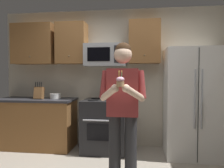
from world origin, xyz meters
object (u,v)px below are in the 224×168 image
refrigerator (193,103)px  person (123,105)px  microwave (106,55)px  oven_range (105,125)px  cupcake (120,81)px  bowl_large_white (55,96)px  knife_block (39,93)px

refrigerator → person: bearing=-134.1°
microwave → person: microwave is taller
microwave → oven_range: bearing=-90.0°
refrigerator → microwave: bearing=174.0°
microwave → cupcake: bearing=-75.3°
refrigerator → bowl_large_white: refrigerator is taller
oven_range → bowl_large_white: (-0.94, 0.07, 0.51)m
bowl_large_white → cupcake: (1.37, -1.55, 0.32)m
person → cupcake: (-0.00, -0.33, 0.30)m
knife_block → cupcake: size_ratio=1.84×
cupcake → oven_range: bearing=105.8°
knife_block → microwave: bearing=7.0°
refrigerator → bowl_large_white: (-2.44, 0.11, 0.07)m
microwave → knife_block: (-1.22, -0.15, -0.69)m
microwave → bowl_large_white: (-0.94, -0.05, -0.75)m
oven_range → refrigerator: size_ratio=0.52×
knife_block → bowl_large_white: 0.30m
bowl_large_white → knife_block: bearing=-160.7°
refrigerator → bowl_large_white: 2.45m
cupcake → person: bearing=90.0°
refrigerator → person: refrigerator is taller
knife_block → person: 1.99m
microwave → knife_block: bearing=-173.0°
knife_block → person: size_ratio=0.18×
oven_range → cupcake: bearing=-74.2°
bowl_large_white → cupcake: size_ratio=1.18×
person → refrigerator: bearing=45.9°
person → cupcake: bearing=-90.0°
refrigerator → bowl_large_white: size_ratio=8.78×
oven_range → microwave: 1.26m
person → cupcake: person is taller
microwave → person: 1.52m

